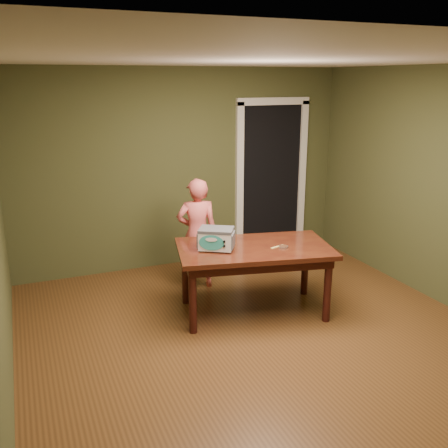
% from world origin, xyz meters
% --- Properties ---
extents(floor, '(5.00, 5.00, 0.00)m').
position_xyz_m(floor, '(0.00, 0.00, 0.00)').
color(floor, brown).
rests_on(floor, ground).
extents(room_shell, '(4.52, 5.02, 2.61)m').
position_xyz_m(room_shell, '(0.00, 0.00, 1.71)').
color(room_shell, '#404524').
rests_on(room_shell, ground).
extents(doorway, '(1.10, 0.66, 2.25)m').
position_xyz_m(doorway, '(1.30, 2.78, 1.06)').
color(doorway, black).
rests_on(doorway, ground).
extents(dining_table, '(1.76, 1.22, 0.75)m').
position_xyz_m(dining_table, '(0.18, 0.73, 0.65)').
color(dining_table, '#34120B').
rests_on(dining_table, floor).
extents(toy_oven, '(0.43, 0.39, 0.23)m').
position_xyz_m(toy_oven, '(-0.22, 0.80, 0.87)').
color(toy_oven, '#4C4F54').
rests_on(toy_oven, dining_table).
extents(baking_pan, '(0.10, 0.10, 0.02)m').
position_xyz_m(baking_pan, '(0.44, 0.57, 0.76)').
color(baking_pan, silver).
rests_on(baking_pan, dining_table).
extents(spatula, '(0.18, 0.08, 0.01)m').
position_xyz_m(spatula, '(0.40, 0.62, 0.75)').
color(spatula, '#E2C762').
rests_on(spatula, dining_table).
extents(child, '(0.55, 0.42, 1.34)m').
position_xyz_m(child, '(-0.13, 1.63, 0.67)').
color(child, '#E3615D').
rests_on(child, floor).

